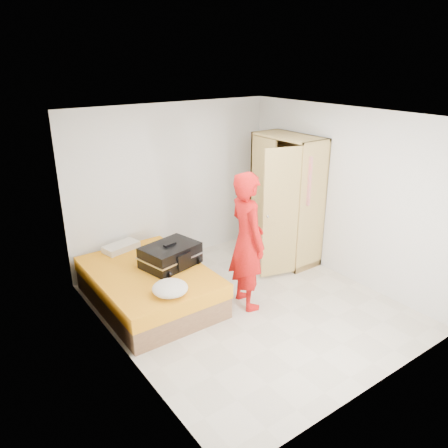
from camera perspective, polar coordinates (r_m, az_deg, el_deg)
room at (r=5.62m, az=3.41°, el=0.69°), size 4.00×4.02×2.60m
bed at (r=6.25m, az=-9.71°, el=-7.98°), size 1.42×2.02×0.50m
wardrobe at (r=7.24m, az=8.03°, el=2.72°), size 1.16×1.20×2.10m
person at (r=5.82m, az=3.04°, el=-2.24°), size 0.57×0.77×1.90m
suitcase at (r=6.16m, az=-7.00°, el=-4.09°), size 0.88×0.72×0.33m
round_cushion at (r=5.47m, az=-7.06°, el=-8.33°), size 0.45×0.45×0.17m
pillow at (r=6.81m, az=-13.30°, el=-2.93°), size 0.58×0.39×0.10m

